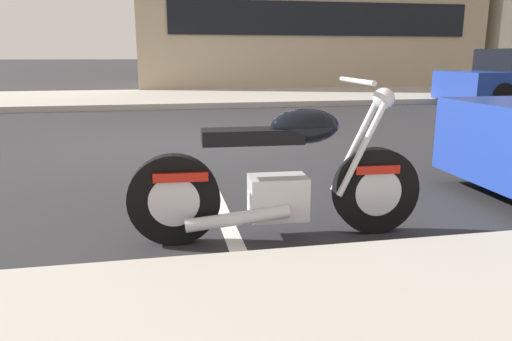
% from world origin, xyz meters
% --- Properties ---
extents(ground_plane, '(260.00, 260.00, 0.00)m').
position_xyz_m(ground_plane, '(0.00, 0.00, 0.00)').
color(ground_plane, '#28282B').
extents(parking_stall_stripe, '(0.12, 2.20, 0.01)m').
position_xyz_m(parking_stall_stripe, '(0.00, -3.86, 0.00)').
color(parking_stall_stripe, silver).
rests_on(parking_stall_stripe, ground).
extents(parked_motorcycle, '(2.06, 0.62, 1.11)m').
position_xyz_m(parked_motorcycle, '(0.34, -4.03, 0.42)').
color(parked_motorcycle, black).
rests_on(parked_motorcycle, ground).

